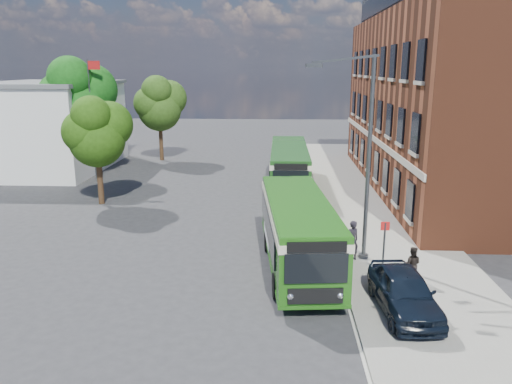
# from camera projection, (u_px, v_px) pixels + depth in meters

# --- Properties ---
(ground) EXTENTS (120.00, 120.00, 0.00)m
(ground) POSITION_uv_depth(u_px,v_px,m) (251.00, 243.00, 24.71)
(ground) COLOR #2B2B2E
(ground) RESTS_ON ground
(pavement) EXTENTS (6.00, 48.00, 0.15)m
(pavement) POSITION_uv_depth(u_px,v_px,m) (366.00, 201.00, 32.12)
(pavement) COLOR gray
(pavement) RESTS_ON ground
(kerb_line) EXTENTS (0.12, 48.00, 0.01)m
(kerb_line) POSITION_uv_depth(u_px,v_px,m) (319.00, 202.00, 32.28)
(kerb_line) COLOR beige
(kerb_line) RESTS_ON ground
(brick_office) EXTENTS (12.10, 26.00, 14.20)m
(brick_office) POSITION_uv_depth(u_px,v_px,m) (465.00, 90.00, 33.98)
(brick_office) COLOR brown
(brick_office) RESTS_ON ground
(white_building) EXTENTS (9.40, 13.40, 7.30)m
(white_building) POSITION_uv_depth(u_px,v_px,m) (51.00, 126.00, 42.08)
(white_building) COLOR silver
(white_building) RESTS_ON ground
(flagpole) EXTENTS (0.95, 0.10, 9.00)m
(flagpole) POSITION_uv_depth(u_px,v_px,m) (92.00, 116.00, 36.67)
(flagpole) COLOR #3E4043
(flagpole) RESTS_ON ground
(street_lamp) EXTENTS (2.96, 2.38, 9.00)m
(street_lamp) POSITION_uv_depth(u_px,v_px,m) (360.00, 156.00, 21.38)
(street_lamp) COLOR #3E4043
(street_lamp) RESTS_ON ground
(bus_stop_sign) EXTENTS (0.35, 0.08, 2.52)m
(bus_stop_sign) POSITION_uv_depth(u_px,v_px,m) (384.00, 246.00, 20.02)
(bus_stop_sign) COLOR #3E4043
(bus_stop_sign) RESTS_ON ground
(bus_front) EXTENTS (3.43, 9.96, 3.02)m
(bus_front) POSITION_uv_depth(u_px,v_px,m) (298.00, 227.00, 21.37)
(bus_front) COLOR #1F5813
(bus_front) RESTS_ON ground
(bus_rear) EXTENTS (2.65, 11.46, 3.02)m
(bus_rear) POSITION_uv_depth(u_px,v_px,m) (289.00, 163.00, 35.38)
(bus_rear) COLOR #1D4E1A
(bus_rear) RESTS_ON ground
(parked_car) EXTENTS (2.10, 4.59, 1.52)m
(parked_car) POSITION_uv_depth(u_px,v_px,m) (404.00, 291.00, 17.34)
(parked_car) COLOR black
(parked_car) RESTS_ON pavement
(pedestrian_a) EXTENTS (0.79, 0.69, 1.83)m
(pedestrian_a) POSITION_uv_depth(u_px,v_px,m) (352.00, 240.00, 21.97)
(pedestrian_a) COLOR black
(pedestrian_a) RESTS_ON pavement
(pedestrian_b) EXTENTS (0.85, 0.74, 1.46)m
(pedestrian_b) POSITION_uv_depth(u_px,v_px,m) (412.00, 264.00, 19.81)
(pedestrian_b) COLOR black
(pedestrian_b) RESTS_ON pavement
(tree_left) EXTENTS (4.06, 3.86, 6.85)m
(tree_left) POSITION_uv_depth(u_px,v_px,m) (97.00, 131.00, 30.68)
(tree_left) COLOR #362313
(tree_left) RESTS_ON ground
(tree_mid) EXTENTS (5.50, 5.23, 9.29)m
(tree_mid) POSITION_uv_depth(u_px,v_px,m) (77.00, 97.00, 37.59)
(tree_mid) COLOR #362313
(tree_mid) RESTS_ON ground
(tree_right) EXTENTS (4.61, 4.38, 7.79)m
(tree_right) POSITION_uv_depth(u_px,v_px,m) (160.00, 103.00, 45.34)
(tree_right) COLOR #362313
(tree_right) RESTS_ON ground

